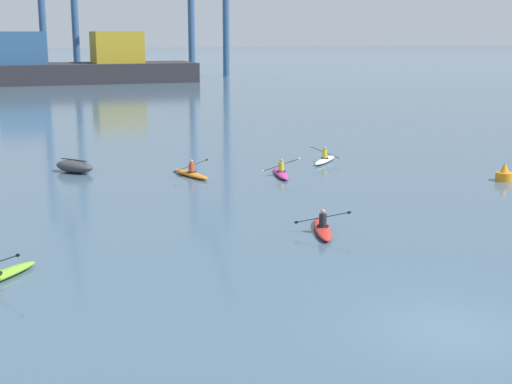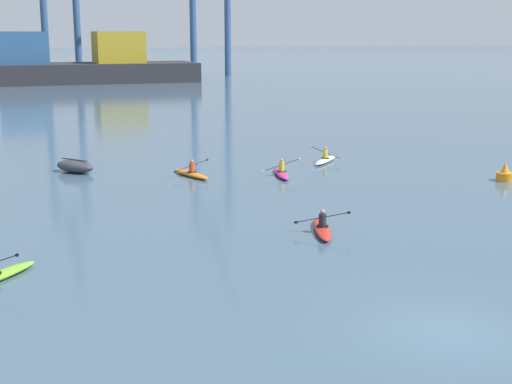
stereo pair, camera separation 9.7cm
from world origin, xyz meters
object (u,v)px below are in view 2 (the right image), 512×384
at_px(capsized_dinghy, 75,166).
at_px(kayak_magenta, 281,173).
at_px(channel_buoy, 505,174).
at_px(container_barge, 24,66).
at_px(kayak_orange, 191,173).
at_px(kayak_white, 326,159).
at_px(kayak_red, 322,228).

xyz_separation_m(capsized_dinghy, kayak_magenta, (10.63, -4.78, -0.18)).
bearing_deg(channel_buoy, container_barge, 103.58).
bearing_deg(capsized_dinghy, kayak_orange, -29.33).
bearing_deg(container_barge, kayak_white, -79.58).
height_order(channel_buoy, kayak_red, channel_buoy).
xyz_separation_m(channel_buoy, kayak_magenta, (-10.70, 5.29, -0.19)).
bearing_deg(kayak_orange, channel_buoy, -23.64).
relative_size(capsized_dinghy, channel_buoy, 2.71).
relative_size(kayak_red, kayak_white, 1.18).
xyz_separation_m(kayak_red, kayak_magenta, (2.70, 11.28, 0.00)).
bearing_deg(channel_buoy, kayak_white, 128.32).
xyz_separation_m(kayak_orange, kayak_magenta, (4.74, -1.47, 0.00)).
distance_m(kayak_orange, kayak_magenta, 4.96).
bearing_deg(kayak_orange, container_barge, 94.08).
relative_size(container_barge, kayak_magenta, 15.69).
bearing_deg(channel_buoy, kayak_orange, 156.36).
bearing_deg(kayak_magenta, container_barge, 97.26).
xyz_separation_m(container_barge, kayak_red, (7.82, -93.86, -2.58)).
relative_size(channel_buoy, kayak_magenta, 0.29).
distance_m(channel_buoy, kayak_orange, 16.85).
bearing_deg(container_barge, kayak_red, -85.24).
relative_size(container_barge, capsized_dinghy, 19.98).
bearing_deg(kayak_orange, kayak_magenta, -17.25).
relative_size(kayak_magenta, kayak_white, 1.19).
relative_size(container_barge, kayak_orange, 15.79).
bearing_deg(kayak_orange, kayak_red, -80.92).
xyz_separation_m(container_barge, capsized_dinghy, (-0.12, -77.79, -2.40)).
height_order(capsized_dinghy, kayak_orange, kayak_orange).
bearing_deg(capsized_dinghy, kayak_white, -6.67).
bearing_deg(channel_buoy, kayak_magenta, 153.70).
height_order(capsized_dinghy, kayak_white, kayak_white).
xyz_separation_m(channel_buoy, kayak_red, (-13.40, -5.99, -0.19)).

